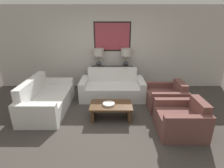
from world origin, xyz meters
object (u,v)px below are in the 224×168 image
object	(u,v)px
couch_by_side	(47,100)
decorative_bowl	(109,104)
table_lamp_left	(99,54)
couch_by_back_wall	(112,88)
console_table	(112,78)
armchair_near_back_wall	(166,98)
table_lamp_right	(126,54)
coffee_table	(111,108)
armchair_near_camera	(181,120)

from	to	relation	value
couch_by_side	decorative_bowl	bearing A→B (deg)	-15.94
table_lamp_left	couch_by_back_wall	size ratio (longest dim) A/B	0.33
console_table	armchair_near_back_wall	xyz separation A→B (m)	(1.42, -1.38, -0.10)
couch_by_back_wall	couch_by_side	distance (m)	1.87
table_lamp_left	couch_by_back_wall	world-z (taller)	table_lamp_left
table_lamp_right	coffee_table	world-z (taller)	table_lamp_right
couch_by_back_wall	console_table	bearing A→B (deg)	90.00
decorative_bowl	armchair_near_camera	world-z (taller)	armchair_near_camera
decorative_bowl	armchair_near_camera	xyz separation A→B (m)	(1.50, -0.51, -0.12)
couch_by_side	coffee_table	size ratio (longest dim) A/B	1.91
coffee_table	armchair_near_back_wall	world-z (taller)	armchair_near_back_wall
console_table	couch_by_side	size ratio (longest dim) A/B	0.75
console_table	couch_by_back_wall	world-z (taller)	couch_by_back_wall
table_lamp_left	coffee_table	bearing A→B (deg)	-77.91
console_table	table_lamp_left	world-z (taller)	table_lamp_left
couch_by_back_wall	armchair_near_camera	world-z (taller)	couch_by_back_wall
console_table	table_lamp_right	bearing A→B (deg)	0.00
table_lamp_right	decorative_bowl	distance (m)	2.16
couch_by_back_wall	coffee_table	distance (m)	1.22
decorative_bowl	armchair_near_back_wall	distance (m)	1.61
table_lamp_right	armchair_near_camera	xyz separation A→B (m)	(0.98, -2.45, -0.90)
table_lamp_right	armchair_near_back_wall	xyz separation A→B (m)	(0.98, -1.38, -0.90)
coffee_table	couch_by_back_wall	bearing A→B (deg)	88.53
decorative_bowl	armchair_near_camera	size ratio (longest dim) A/B	0.31
couch_by_back_wall	armchair_near_camera	distance (m)	2.26
decorative_bowl	armchair_near_back_wall	size ratio (longest dim) A/B	0.31
armchair_near_back_wall	table_lamp_right	bearing A→B (deg)	125.26
table_lamp_left	decorative_bowl	distance (m)	2.12
table_lamp_right	coffee_table	distance (m)	2.17
couch_by_back_wall	coffee_table	bearing A→B (deg)	-91.47
table_lamp_left	couch_by_side	world-z (taller)	table_lamp_left
table_lamp_right	couch_by_side	distance (m)	2.75
table_lamp_right	armchair_near_camera	bearing A→B (deg)	-68.25
console_table	decorative_bowl	distance (m)	1.94
console_table	couch_by_side	distance (m)	2.25
table_lamp_left	coffee_table	distance (m)	2.16
table_lamp_left	armchair_near_camera	bearing A→B (deg)	-52.78
armchair_near_camera	coffee_table	bearing A→B (deg)	159.80
couch_by_side	decorative_bowl	distance (m)	1.68
couch_by_side	coffee_table	distance (m)	1.72
console_table	coffee_table	xyz separation A→B (m)	(-0.03, -1.92, -0.11)
table_lamp_right	couch_by_side	bearing A→B (deg)	-145.27
console_table	couch_by_back_wall	distance (m)	0.70
couch_by_back_wall	armchair_near_back_wall	size ratio (longest dim) A/B	2.05
armchair_near_camera	console_table	bearing A→B (deg)	120.08
coffee_table	armchair_near_back_wall	xyz separation A→B (m)	(1.45, 0.53, 0.01)
coffee_table	armchair_near_camera	size ratio (longest dim) A/B	1.07
table_lamp_left	coffee_table	world-z (taller)	table_lamp_left
console_table	armchair_near_camera	size ratio (longest dim) A/B	1.54
console_table	decorative_bowl	xyz separation A→B (m)	(-0.09, -1.94, 0.01)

